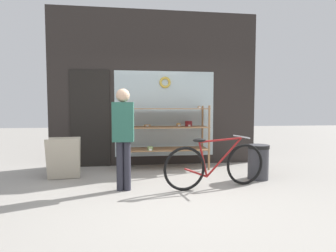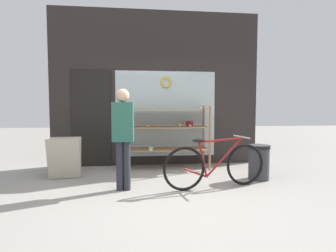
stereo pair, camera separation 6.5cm
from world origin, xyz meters
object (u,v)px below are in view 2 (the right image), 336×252
(sandwich_board, at_px, (64,158))
(pedestrian, at_px, (123,131))
(display_case, at_px, (167,130))
(bicycle, at_px, (216,165))
(trash_bin, at_px, (259,161))

(sandwich_board, relative_size, pedestrian, 0.47)
(sandwich_board, distance_m, pedestrian, 1.45)
(display_case, height_order, bicycle, display_case)
(trash_bin, bearing_deg, bicycle, -156.30)
(display_case, relative_size, bicycle, 1.04)
(bicycle, height_order, pedestrian, pedestrian)
(pedestrian, height_order, trash_bin, pedestrian)
(display_case, xyz_separation_m, trash_bin, (1.55, -1.06, -0.49))
(pedestrian, bearing_deg, display_case, 63.21)
(sandwich_board, bearing_deg, trash_bin, -12.82)
(sandwich_board, bearing_deg, bicycle, -23.82)
(bicycle, distance_m, trash_bin, 1.00)
(pedestrian, relative_size, trash_bin, 2.54)
(display_case, relative_size, pedestrian, 1.15)
(display_case, xyz_separation_m, sandwich_board, (-1.92, -0.64, -0.45))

